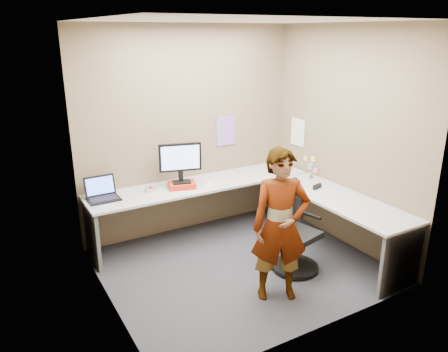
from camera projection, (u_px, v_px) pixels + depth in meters
ground at (241, 266)px, 5.07m from camera, size 3.00×3.00×0.00m
wall_back at (189, 131)px, 5.72m from camera, size 3.00×0.00×3.00m
wall_right at (345, 138)px, 5.36m from camera, size 0.00×2.70×2.70m
wall_left at (101, 177)px, 3.94m from camera, size 0.00×2.70×2.70m
ceiling at (244, 20)px, 4.22m from camera, size 3.00×3.00×0.00m
desk at (255, 202)px, 5.41m from camera, size 2.98×2.58×0.73m
paper_ream at (182, 185)px, 5.48m from camera, size 0.38×0.32×0.07m
monitor at (180, 160)px, 5.39m from camera, size 0.52×0.21×0.50m
laptop at (102, 193)px, 5.11m from camera, size 0.37×0.31×0.26m
trackball_mouse at (151, 189)px, 5.35m from camera, size 0.12×0.08×0.07m
origami at (210, 183)px, 5.57m from camera, size 0.10×0.10×0.06m
stapler at (317, 186)px, 5.45m from camera, size 0.16×0.08×0.05m
flower at (312, 168)px, 5.79m from camera, size 0.07×0.07×0.22m
calendar_purple at (226, 131)px, 5.98m from camera, size 0.30×0.01×0.40m
calendar_white at (298, 132)px, 6.12m from camera, size 0.01×0.28×0.38m
sticky_note_a at (313, 159)px, 5.93m from camera, size 0.01×0.07×0.07m
sticky_note_b at (310, 167)px, 6.01m from camera, size 0.01×0.07×0.07m
sticky_note_c at (316, 171)px, 5.92m from camera, size 0.01×0.07×0.07m
sticky_note_d at (306, 158)px, 6.06m from camera, size 0.01×0.07×0.07m
office_chair at (292, 235)px, 4.92m from camera, size 0.56×0.54×1.00m
person at (280, 226)px, 4.28m from camera, size 0.68×0.58×1.57m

